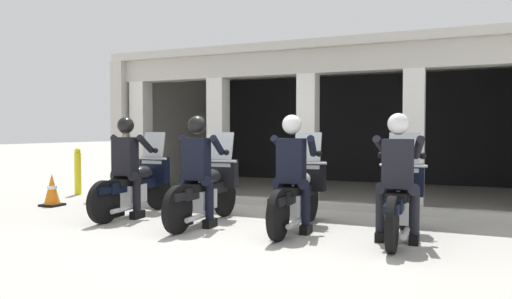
{
  "coord_description": "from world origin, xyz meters",
  "views": [
    {
      "loc": [
        2.68,
        -6.19,
        1.37
      ],
      "look_at": [
        0.0,
        0.19,
        1.09
      ],
      "focal_mm": 33.0,
      "sensor_mm": 36.0,
      "label": 1
    }
  ],
  "objects_px": {
    "police_officer_center_left": "(198,161)",
    "police_officer_far_right": "(398,166)",
    "motorcycle_far_right": "(400,199)",
    "police_officer_far_left": "(127,158)",
    "police_officer_center_right": "(292,163)",
    "bollard_kerbside": "(78,171)",
    "traffic_cone_flank": "(52,190)",
    "motorcycle_center_right": "(298,193)",
    "motorcycle_far_left": "(138,184)",
    "motorcycle_center_left": "(207,189)"
  },
  "relations": [
    {
      "from": "motorcycle_center_left",
      "to": "police_officer_center_right",
      "type": "height_order",
      "value": "police_officer_center_right"
    },
    {
      "from": "motorcycle_far_left",
      "to": "police_officer_center_right",
      "type": "bearing_deg",
      "value": -6.81
    },
    {
      "from": "motorcycle_center_left",
      "to": "motorcycle_center_right",
      "type": "xyz_separation_m",
      "value": [
        1.37,
        0.14,
        0.0
      ]
    },
    {
      "from": "motorcycle_center_right",
      "to": "police_officer_far_right",
      "type": "height_order",
      "value": "police_officer_far_right"
    },
    {
      "from": "police_officer_center_left",
      "to": "bollard_kerbside",
      "type": "distance_m",
      "value": 4.54
    },
    {
      "from": "police_officer_far_left",
      "to": "bollard_kerbside",
      "type": "bearing_deg",
      "value": 146.15
    },
    {
      "from": "motorcycle_far_left",
      "to": "motorcycle_center_right",
      "type": "bearing_deg",
      "value": -0.92
    },
    {
      "from": "police_officer_far_left",
      "to": "bollard_kerbside",
      "type": "xyz_separation_m",
      "value": [
        -2.7,
        1.79,
        -0.44
      ]
    },
    {
      "from": "police_officer_far_right",
      "to": "motorcycle_far_left",
      "type": "bearing_deg",
      "value": 169.25
    },
    {
      "from": "police_officer_center_right",
      "to": "traffic_cone_flank",
      "type": "height_order",
      "value": "police_officer_center_right"
    },
    {
      "from": "police_officer_center_left",
      "to": "police_officer_far_right",
      "type": "distance_m",
      "value": 2.75
    },
    {
      "from": "police_officer_center_left",
      "to": "police_officer_far_right",
      "type": "xyz_separation_m",
      "value": [
        2.75,
        0.1,
        0.0
      ]
    },
    {
      "from": "police_officer_center_left",
      "to": "motorcycle_center_right",
      "type": "bearing_deg",
      "value": 14.49
    },
    {
      "from": "police_officer_far_left",
      "to": "traffic_cone_flank",
      "type": "xyz_separation_m",
      "value": [
        -1.99,
        0.4,
        -0.65
      ]
    },
    {
      "from": "motorcycle_far_left",
      "to": "police_officer_center_right",
      "type": "height_order",
      "value": "police_officer_center_right"
    },
    {
      "from": "motorcycle_center_right",
      "to": "bollard_kerbside",
      "type": "distance_m",
      "value": 5.66
    },
    {
      "from": "police_officer_far_left",
      "to": "police_officer_far_right",
      "type": "xyz_separation_m",
      "value": [
        4.12,
        -0.07,
        0.0
      ]
    },
    {
      "from": "police_officer_center_right",
      "to": "bollard_kerbside",
      "type": "height_order",
      "value": "police_officer_center_right"
    },
    {
      "from": "motorcycle_center_right",
      "to": "motorcycle_far_right",
      "type": "height_order",
      "value": "same"
    },
    {
      "from": "motorcycle_center_left",
      "to": "bollard_kerbside",
      "type": "bearing_deg",
      "value": 155.23
    },
    {
      "from": "police_officer_far_left",
      "to": "motorcycle_far_right",
      "type": "xyz_separation_m",
      "value": [
        4.12,
        0.22,
        -0.44
      ]
    },
    {
      "from": "police_officer_center_left",
      "to": "police_officer_center_right",
      "type": "height_order",
      "value": "same"
    },
    {
      "from": "motorcycle_center_right",
      "to": "bollard_kerbside",
      "type": "xyz_separation_m",
      "value": [
        -5.45,
        1.53,
        -0.0
      ]
    },
    {
      "from": "police_officer_far_left",
      "to": "bollard_kerbside",
      "type": "distance_m",
      "value": 3.26
    },
    {
      "from": "motorcycle_far_right",
      "to": "police_officer_far_right",
      "type": "relative_size",
      "value": 1.29
    },
    {
      "from": "police_officer_far_left",
      "to": "police_officer_center_right",
      "type": "bearing_deg",
      "value": -0.92
    },
    {
      "from": "police_officer_far_right",
      "to": "bollard_kerbside",
      "type": "distance_m",
      "value": 7.08
    },
    {
      "from": "motorcycle_far_right",
      "to": "bollard_kerbside",
      "type": "xyz_separation_m",
      "value": [
        -6.82,
        1.57,
        -0.0
      ]
    },
    {
      "from": "police_officer_far_right",
      "to": "police_officer_center_right",
      "type": "bearing_deg",
      "value": 172.46
    },
    {
      "from": "police_officer_center_left",
      "to": "bollard_kerbside",
      "type": "height_order",
      "value": "police_officer_center_left"
    },
    {
      "from": "motorcycle_center_left",
      "to": "bollard_kerbside",
      "type": "relative_size",
      "value": 2.03
    },
    {
      "from": "motorcycle_far_left",
      "to": "motorcycle_center_left",
      "type": "height_order",
      "value": "same"
    },
    {
      "from": "motorcycle_far_right",
      "to": "police_officer_center_right",
      "type": "bearing_deg",
      "value": -175.84
    },
    {
      "from": "police_officer_center_right",
      "to": "motorcycle_far_right",
      "type": "relative_size",
      "value": 0.78
    },
    {
      "from": "motorcycle_center_right",
      "to": "motorcycle_far_right",
      "type": "xyz_separation_m",
      "value": [
        1.37,
        -0.04,
        0.0
      ]
    },
    {
      "from": "motorcycle_center_left",
      "to": "motorcycle_far_right",
      "type": "distance_m",
      "value": 2.75
    },
    {
      "from": "police_officer_far_left",
      "to": "police_officer_far_right",
      "type": "relative_size",
      "value": 1.0
    },
    {
      "from": "police_officer_far_left",
      "to": "motorcycle_center_right",
      "type": "distance_m",
      "value": 2.8
    },
    {
      "from": "police_officer_far_left",
      "to": "police_officer_far_right",
      "type": "bearing_deg",
      "value": -1.28
    },
    {
      "from": "traffic_cone_flank",
      "to": "police_officer_far_right",
      "type": "bearing_deg",
      "value": -4.35
    },
    {
      "from": "police_officer_far_left",
      "to": "police_officer_center_left",
      "type": "height_order",
      "value": "same"
    },
    {
      "from": "police_officer_center_left",
      "to": "police_officer_far_right",
      "type": "height_order",
      "value": "same"
    },
    {
      "from": "police_officer_center_left",
      "to": "motorcycle_far_right",
      "type": "height_order",
      "value": "police_officer_center_left"
    },
    {
      "from": "police_officer_far_left",
      "to": "motorcycle_center_left",
      "type": "height_order",
      "value": "police_officer_far_left"
    },
    {
      "from": "motorcycle_far_left",
      "to": "motorcycle_center_left",
      "type": "relative_size",
      "value": 1.0
    },
    {
      "from": "police_officer_far_left",
      "to": "traffic_cone_flank",
      "type": "relative_size",
      "value": 2.69
    },
    {
      "from": "motorcycle_far_left",
      "to": "motorcycle_center_left",
      "type": "xyz_separation_m",
      "value": [
        1.37,
        -0.16,
        0.0
      ]
    },
    {
      "from": "motorcycle_far_left",
      "to": "police_officer_center_left",
      "type": "height_order",
      "value": "police_officer_center_left"
    },
    {
      "from": "bollard_kerbside",
      "to": "traffic_cone_flank",
      "type": "bearing_deg",
      "value": -62.96
    },
    {
      "from": "police_officer_center_left",
      "to": "motorcycle_far_left",
      "type": "bearing_deg",
      "value": 159.39
    }
  ]
}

